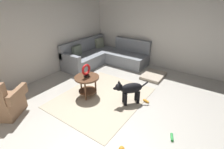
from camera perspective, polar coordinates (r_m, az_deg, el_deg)
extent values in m
cube|color=#B7B2A8|center=(3.79, 3.69, -12.96)|extent=(6.00, 6.00, 0.10)
cube|color=silver|center=(5.20, -25.46, 12.65)|extent=(6.00, 0.12, 2.70)
cube|color=silver|center=(5.78, 19.98, 14.67)|extent=(0.12, 6.00, 2.70)
cube|color=#BCAD93|center=(4.18, -3.50, -7.89)|extent=(2.30, 1.90, 0.01)
cube|color=gray|center=(6.16, -7.09, 5.58)|extent=(2.20, 0.85, 0.42)
cube|color=gray|center=(6.26, -9.80, 9.96)|extent=(2.20, 0.14, 0.46)
cube|color=gray|center=(6.06, 5.26, 5.32)|extent=(0.85, 1.40, 0.42)
cube|color=gray|center=(6.22, 7.07, 10.04)|extent=(0.14, 1.40, 0.46)
cube|color=gray|center=(5.38, -14.45, 5.56)|extent=(0.16, 0.85, 0.22)
cube|color=gray|center=(6.72, -4.34, 10.81)|extent=(0.39, 0.19, 0.39)
cube|color=slate|center=(5.84, -12.08, 8.00)|extent=(0.39, 0.18, 0.38)
cube|color=#936B4C|center=(4.21, -33.06, -9.13)|extent=(0.83, 0.83, 0.40)
cube|color=#936B4C|center=(3.87, -29.91, -5.89)|extent=(0.56, 0.40, 0.22)
cylinder|color=brown|center=(4.03, -8.75, -1.03)|extent=(0.60, 0.60, 0.04)
cylinder|color=brown|center=(4.21, -8.42, -5.53)|extent=(0.45, 0.45, 0.02)
cylinder|color=brown|center=(4.29, -10.64, -3.50)|extent=(0.04, 0.04, 0.50)
cylinder|color=brown|center=(3.98, -9.17, -5.91)|extent=(0.04, 0.04, 0.50)
cylinder|color=brown|center=(4.21, -5.71, -3.75)|extent=(0.04, 0.04, 0.50)
cube|color=black|center=(4.01, -8.80, -0.46)|extent=(0.12, 0.08, 0.05)
torus|color=red|center=(3.94, -8.95, 1.67)|extent=(0.28, 0.06, 0.28)
cube|color=#B2A38E|center=(5.31, 14.14, -0.39)|extent=(0.80, 0.60, 0.09)
cylinder|color=black|center=(3.82, 4.74, -8.70)|extent=(0.07, 0.07, 0.32)
cylinder|color=black|center=(3.93, 4.06, -7.59)|extent=(0.07, 0.07, 0.32)
cylinder|color=black|center=(3.92, 9.08, -7.94)|extent=(0.07, 0.07, 0.32)
cylinder|color=black|center=(4.03, 8.29, -6.89)|extent=(0.07, 0.07, 0.32)
ellipsoid|color=black|center=(3.79, 6.75, -4.70)|extent=(0.54, 0.50, 0.24)
sphere|color=black|center=(3.67, 2.43, -4.38)|extent=(0.17, 0.17, 0.17)
ellipsoid|color=black|center=(3.66, 1.28, -4.81)|extent=(0.14, 0.13, 0.07)
cone|color=black|center=(3.58, 2.83, -3.12)|extent=(0.06, 0.06, 0.07)
cone|color=black|center=(3.65, 2.40, -2.46)|extent=(0.06, 0.06, 0.07)
cylinder|color=black|center=(3.89, 11.04, -3.53)|extent=(0.18, 0.16, 0.16)
sphere|color=orange|center=(2.96, 3.34, -24.37)|extent=(0.10, 0.10, 0.10)
cylinder|color=green|center=(3.33, 20.04, -19.71)|extent=(0.17, 0.11, 0.05)
ellipsoid|color=orange|center=(4.08, 11.69, -8.95)|extent=(0.10, 0.19, 0.06)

